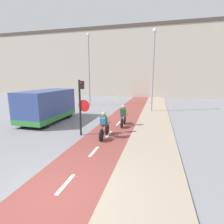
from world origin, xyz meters
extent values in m
plane|color=gray|center=(0.00, 0.00, 0.00)|extent=(120.00, 120.00, 0.00)
cube|color=brown|center=(0.00, 0.00, 0.01)|extent=(2.52, 60.00, 0.02)
cube|color=white|center=(0.00, 0.50, 0.02)|extent=(0.12, 1.10, 0.00)
cube|color=white|center=(0.00, 3.00, 0.02)|extent=(0.12, 1.10, 0.00)
cube|color=white|center=(0.00, 5.50, 0.02)|extent=(0.12, 1.10, 0.00)
cube|color=white|center=(0.00, 8.00, 0.02)|extent=(0.12, 1.10, 0.00)
cube|color=white|center=(0.00, 10.50, 0.02)|extent=(0.12, 1.10, 0.00)
cube|color=gray|center=(2.46, 0.00, 0.03)|extent=(2.40, 60.00, 0.05)
cube|color=#B2A899|center=(0.00, 27.98, 5.52)|extent=(60.00, 5.00, 11.05)
cube|color=#473D38|center=(0.00, 27.98, 11.30)|extent=(60.00, 5.20, 0.50)
cylinder|color=black|center=(-1.53, 4.99, 1.57)|extent=(0.11, 0.11, 3.13)
cube|color=black|center=(-1.37, 4.99, 2.86)|extent=(0.20, 0.20, 0.44)
sphere|color=red|center=(-1.37, 4.88, 2.97)|extent=(0.09, 0.09, 0.09)
cone|color=red|center=(-1.29, 4.99, 1.72)|extent=(0.67, 0.01, 0.67)
cone|color=silver|center=(-1.29, 4.99, 1.72)|extent=(0.60, 0.02, 0.60)
cylinder|color=gray|center=(-5.14, 15.44, 3.90)|extent=(0.14, 0.14, 7.79)
sphere|color=silver|center=(-5.14, 15.44, 7.90)|extent=(0.36, 0.36, 0.36)
cylinder|color=gray|center=(2.11, 13.28, 3.64)|extent=(0.14, 0.14, 7.27)
sphere|color=silver|center=(2.11, 13.28, 7.38)|extent=(0.36, 0.36, 0.36)
cylinder|color=black|center=(-0.09, 4.37, 0.32)|extent=(0.07, 0.64, 0.64)
cylinder|color=black|center=(-0.09, 5.43, 0.32)|extent=(0.07, 0.64, 0.64)
cylinder|color=maroon|center=(-0.09, 5.10, 0.49)|extent=(0.04, 0.68, 0.40)
cylinder|color=maroon|center=(-0.09, 4.61, 0.51)|extent=(0.04, 0.35, 0.42)
cylinder|color=maroon|center=(-0.09, 4.94, 0.69)|extent=(0.04, 0.98, 0.07)
cylinder|color=maroon|center=(-0.09, 4.57, 0.31)|extent=(0.04, 0.41, 0.05)
cylinder|color=black|center=(-0.09, 5.43, 0.72)|extent=(0.46, 0.03, 0.03)
cube|color=#235B33|center=(-0.09, 4.82, 0.99)|extent=(0.36, 0.31, 0.59)
sphere|color=tan|center=(-0.09, 4.86, 1.37)|extent=(0.22, 0.22, 0.22)
cylinder|color=#232328|center=(-0.19, 4.79, 0.56)|extent=(0.04, 0.07, 0.40)
cylinder|color=#232328|center=(0.01, 4.79, 0.56)|extent=(0.04, 0.07, 0.40)
cube|color=#3370B2|center=(-0.09, 4.64, 1.01)|extent=(0.28, 0.23, 0.39)
cylinder|color=black|center=(0.46, 7.00, 0.31)|extent=(0.07, 0.62, 0.62)
cylinder|color=black|center=(0.46, 8.02, 0.31)|extent=(0.07, 0.62, 0.62)
cylinder|color=navy|center=(0.46, 7.70, 0.48)|extent=(0.04, 0.65, 0.39)
cylinder|color=navy|center=(0.46, 7.23, 0.49)|extent=(0.04, 0.34, 0.41)
cylinder|color=navy|center=(0.46, 7.55, 0.67)|extent=(0.04, 0.94, 0.07)
cylinder|color=navy|center=(0.46, 7.19, 0.30)|extent=(0.04, 0.39, 0.05)
cylinder|color=black|center=(0.46, 8.02, 0.71)|extent=(0.46, 0.03, 0.03)
cube|color=#235B33|center=(0.46, 7.43, 0.97)|extent=(0.36, 0.31, 0.59)
sphere|color=tan|center=(0.46, 7.47, 1.35)|extent=(0.22, 0.22, 0.22)
cylinder|color=#232328|center=(0.36, 7.40, 0.54)|extent=(0.04, 0.07, 0.39)
cylinder|color=#232328|center=(0.56, 7.40, 0.54)|extent=(0.04, 0.07, 0.39)
cube|color=#334784|center=(-5.29, 7.32, 1.29)|extent=(2.14, 4.72, 2.09)
cube|color=#33843D|center=(-5.29, 7.32, 0.42)|extent=(2.15, 4.73, 0.36)
cube|color=black|center=(-5.29, 9.66, 1.65)|extent=(1.93, 0.04, 0.70)
cylinder|color=black|center=(-6.25, 8.86, 0.35)|extent=(0.18, 0.70, 0.70)
cylinder|color=black|center=(-4.32, 8.86, 0.35)|extent=(0.18, 0.70, 0.70)
cylinder|color=black|center=(-6.25, 5.79, 0.35)|extent=(0.18, 0.70, 0.70)
cylinder|color=black|center=(-4.32, 5.79, 0.35)|extent=(0.18, 0.70, 0.70)
camera|label=1|loc=(2.62, -3.85, 3.27)|focal=28.00mm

